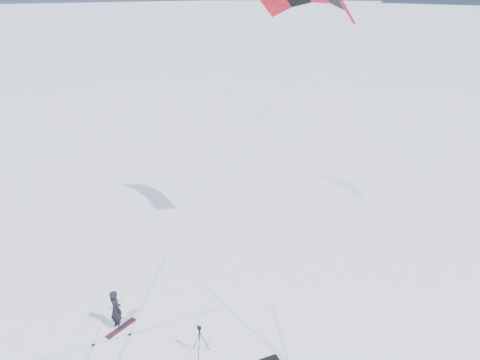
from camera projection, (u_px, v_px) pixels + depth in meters
horizon_hills at (166, 304)px, 15.35m from camera, size 704.00×705.94×9.65m
snowkiter at (118, 327)px, 20.31m from camera, size 0.64×0.80×1.91m
snowboard at (121, 328)px, 20.23m from camera, size 1.52×0.90×0.04m
tripod at (200, 336)px, 18.58m from camera, size 0.65×0.71×1.35m
power_kite at (310, 2)px, 21.77m from camera, size 12.21×5.31×12.62m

